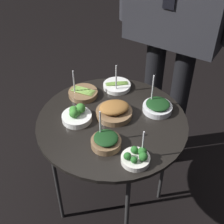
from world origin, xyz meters
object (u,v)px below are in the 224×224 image
at_px(bowl_broccoli_back_left, 77,115).
at_px(bowl_asparagus_mid_right, 117,86).
at_px(bowl_broccoli_front_right, 136,157).
at_px(bowl_spinach_back_right, 157,107).
at_px(serving_cart, 112,128).
at_px(bowl_roast_center, 114,111).
at_px(bowl_spinach_far_rim, 106,141).
at_px(bowl_asparagus_mid_left, 83,93).

bearing_deg(bowl_broccoli_back_left, bowl_asparagus_mid_right, 85.31).
bearing_deg(bowl_broccoli_front_right, bowl_spinach_back_right, 101.16).
bearing_deg(bowl_asparagus_mid_right, serving_cart, -63.94).
xyz_separation_m(bowl_roast_center, bowl_spinach_back_right, (0.16, 0.14, -0.00)).
xyz_separation_m(bowl_spinach_far_rim, bowl_roast_center, (-0.07, 0.18, 0.00)).
xyz_separation_m(bowl_spinach_far_rim, bowl_broccoli_back_left, (-0.20, 0.07, 0.00)).
bearing_deg(bowl_asparagus_mid_left, bowl_spinach_back_right, 13.48).
relative_size(bowl_roast_center, bowl_asparagus_mid_right, 1.09).
xyz_separation_m(bowl_asparagus_mid_right, bowl_asparagus_mid_left, (-0.11, -0.15, 0.00)).
relative_size(bowl_roast_center, bowl_broccoli_front_right, 1.19).
bearing_deg(serving_cart, bowl_spinach_far_rim, -67.27).
xyz_separation_m(serving_cart, bowl_spinach_far_rim, (0.06, -0.15, 0.07)).
height_order(serving_cart, bowl_roast_center, bowl_roast_center).
bearing_deg(bowl_spinach_back_right, bowl_spinach_far_rim, -104.53).
height_order(bowl_asparagus_mid_right, bowl_broccoli_front_right, bowl_asparagus_mid_right).
height_order(serving_cart, bowl_asparagus_mid_right, bowl_asparagus_mid_right).
relative_size(bowl_asparagus_mid_right, bowl_broccoli_front_right, 1.09).
xyz_separation_m(bowl_broccoli_front_right, bowl_asparagus_mid_left, (-0.44, 0.25, -0.01)).
distance_m(serving_cart, bowl_roast_center, 0.08).
bearing_deg(bowl_broccoli_front_right, bowl_spinach_far_rim, 175.48).
bearing_deg(serving_cart, bowl_roast_center, 106.11).
relative_size(bowl_broccoli_front_right, bowl_asparagus_mid_left, 0.97).
distance_m(bowl_broccoli_back_left, bowl_broccoli_front_right, 0.36).
height_order(bowl_spinach_far_rim, bowl_broccoli_back_left, bowl_spinach_far_rim).
bearing_deg(bowl_roast_center, bowl_broccoli_back_left, -138.45).
bearing_deg(serving_cart, bowl_broccoli_front_right, -37.08).
distance_m(bowl_spinach_far_rim, bowl_broccoli_back_left, 0.21).
distance_m(bowl_broccoli_back_left, bowl_spinach_back_right, 0.38).
xyz_separation_m(bowl_broccoli_back_left, bowl_asparagus_mid_left, (-0.09, 0.17, -0.01)).
distance_m(bowl_roast_center, bowl_broccoli_front_right, 0.30).
xyz_separation_m(bowl_broccoli_front_right, bowl_spinach_back_right, (-0.07, 0.34, 0.00)).
distance_m(serving_cart, bowl_asparagus_mid_right, 0.27).
xyz_separation_m(serving_cart, bowl_broccoli_front_right, (0.21, -0.16, 0.07)).
distance_m(serving_cart, bowl_broccoli_back_left, 0.18).
bearing_deg(bowl_spinach_far_rim, bowl_spinach_back_right, 75.47).
bearing_deg(bowl_roast_center, bowl_spinach_far_rim, -68.50).
bearing_deg(bowl_asparagus_mid_right, bowl_spinach_back_right, -12.78).
bearing_deg(bowl_asparagus_mid_left, bowl_roast_center, -13.23).
distance_m(bowl_spinach_far_rim, bowl_asparagus_mid_right, 0.42).
xyz_separation_m(bowl_spinach_far_rim, bowl_asparagus_mid_right, (-0.18, 0.38, -0.01)).
xyz_separation_m(bowl_roast_center, bowl_broccoli_front_right, (0.22, -0.20, -0.01)).
relative_size(bowl_spinach_back_right, bowl_asparagus_mid_left, 1.20).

